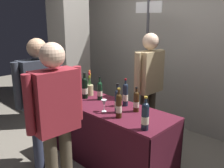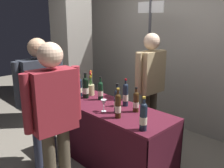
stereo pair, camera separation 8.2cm
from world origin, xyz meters
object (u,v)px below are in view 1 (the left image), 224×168
object	(u,v)px
display_bottle_0	(78,87)
taster_foreground_right	(56,114)
flower_vase	(90,88)
wine_glass_near_vendor	(104,103)
featured_wine_bottle	(119,105)
tasting_table	(112,126)
booth_signpost	(147,56)
concrete_pillar	(68,29)
vendor_presenter	(149,80)

from	to	relation	value
display_bottle_0	taster_foreground_right	world-z (taller)	taster_foreground_right
flower_vase	wine_glass_near_vendor	bearing A→B (deg)	-26.31
featured_wine_bottle	taster_foreground_right	bearing A→B (deg)	-101.01
tasting_table	featured_wine_bottle	size ratio (longest dim) A/B	4.71
tasting_table	booth_signpost	distance (m)	1.35
concrete_pillar	tasting_table	xyz separation A→B (m)	(1.55, -0.52, -1.13)
featured_wine_bottle	booth_signpost	world-z (taller)	booth_signpost
wine_glass_near_vendor	flower_vase	world-z (taller)	flower_vase
vendor_presenter	booth_signpost	size ratio (longest dim) A/B	0.78
vendor_presenter	featured_wine_bottle	bearing A→B (deg)	17.34
display_bottle_0	vendor_presenter	distance (m)	1.00
featured_wine_bottle	display_bottle_0	distance (m)	0.92
display_bottle_0	wine_glass_near_vendor	world-z (taller)	display_bottle_0
vendor_presenter	booth_signpost	bearing A→B (deg)	-136.94
featured_wine_bottle	display_bottle_0	xyz separation A→B (m)	(-0.91, 0.16, -0.01)
flower_vase	taster_foreground_right	world-z (taller)	taster_foreground_right
tasting_table	flower_vase	bearing A→B (deg)	166.72
featured_wine_bottle	taster_foreground_right	world-z (taller)	taster_foreground_right
tasting_table	vendor_presenter	bearing A→B (deg)	88.05
wine_glass_near_vendor	taster_foreground_right	distance (m)	0.74
wine_glass_near_vendor	flower_vase	xyz separation A→B (m)	(-0.60, 0.30, 0.00)
booth_signpost	vendor_presenter	bearing A→B (deg)	-48.80
tasting_table	flower_vase	distance (m)	0.69
vendor_presenter	booth_signpost	distance (m)	0.55
wine_glass_near_vendor	vendor_presenter	xyz separation A→B (m)	(0.00, 0.89, 0.11)
booth_signpost	featured_wine_bottle	bearing A→B (deg)	-65.92
wine_glass_near_vendor	booth_signpost	bearing A→B (deg)	104.12
concrete_pillar	booth_signpost	world-z (taller)	concrete_pillar
concrete_pillar	booth_signpost	bearing A→B (deg)	24.14
featured_wine_bottle	vendor_presenter	xyz separation A→B (m)	(-0.25, 0.90, 0.07)
featured_wine_bottle	flower_vase	size ratio (longest dim) A/B	0.93
flower_vase	taster_foreground_right	distance (m)	1.25
featured_wine_bottle	wine_glass_near_vendor	size ratio (longest dim) A/B	2.36
concrete_pillar	flower_vase	bearing A→B (deg)	-21.57
display_bottle_0	wine_glass_near_vendor	bearing A→B (deg)	-12.11
concrete_pillar	taster_foreground_right	size ratio (longest dim) A/B	2.01
featured_wine_bottle	vendor_presenter	size ratio (longest dim) A/B	0.21
taster_foreground_right	booth_signpost	world-z (taller)	booth_signpost
concrete_pillar	featured_wine_bottle	size ratio (longest dim) A/B	9.66
concrete_pillar	tasting_table	distance (m)	1.99
display_bottle_0	taster_foreground_right	size ratio (longest dim) A/B	0.19
tasting_table	wine_glass_near_vendor	bearing A→B (deg)	-81.43
featured_wine_bottle	wine_glass_near_vendor	bearing A→B (deg)	176.03
booth_signpost	concrete_pillar	bearing A→B (deg)	-155.86
flower_vase	booth_signpost	bearing A→B (deg)	73.31
wine_glass_near_vendor	booth_signpost	distance (m)	1.34
concrete_pillar	taster_foreground_right	distance (m)	2.30
flower_vase	vendor_presenter	xyz separation A→B (m)	(0.60, 0.59, 0.11)
display_bottle_0	flower_vase	distance (m)	0.17
wine_glass_near_vendor	taster_foreground_right	size ratio (longest dim) A/B	0.09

